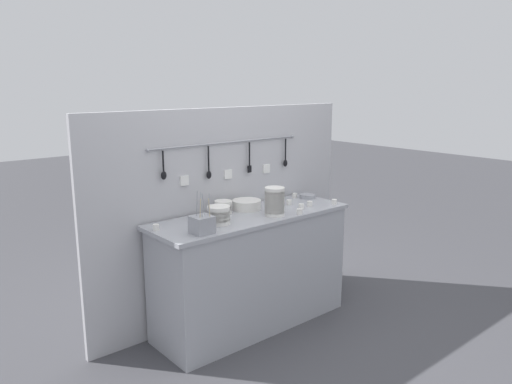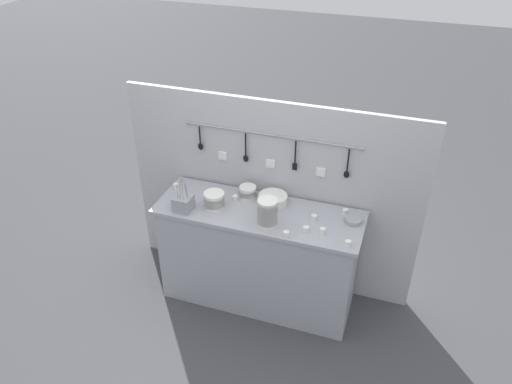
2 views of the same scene
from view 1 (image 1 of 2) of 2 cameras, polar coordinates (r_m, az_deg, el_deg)
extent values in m
plane|color=#424247|center=(4.02, -0.51, -14.75)|extent=(20.00, 20.00, 0.00)
cube|color=#9EA0A8|center=(3.70, -0.54, -2.78)|extent=(1.58, 0.54, 0.03)
cube|color=#9EA0A8|center=(3.84, -0.53, -9.11)|extent=(1.52, 0.52, 0.85)
cube|color=#B2B2B7|center=(3.94, -3.37, -2.43)|extent=(2.38, 0.04, 1.65)
cylinder|color=#93969E|center=(3.81, -3.19, 5.69)|extent=(1.36, 0.01, 0.01)
sphere|color=#93969E|center=(3.45, -12.28, 4.71)|extent=(0.02, 0.02, 0.02)
sphere|color=#93969E|center=(4.26, 4.19, 6.38)|extent=(0.02, 0.02, 0.02)
cylinder|color=black|center=(3.50, -10.57, 3.47)|extent=(0.01, 0.01, 0.15)
ellipsoid|color=black|center=(3.52, -10.50, 1.87)|extent=(0.04, 0.02, 0.06)
cylinder|color=#93969E|center=(3.50, -10.72, 4.78)|extent=(0.00, 0.01, 0.02)
cylinder|color=black|center=(3.70, -5.44, 3.78)|extent=(0.01, 0.01, 0.19)
ellipsoid|color=black|center=(3.72, -5.41, 1.96)|extent=(0.04, 0.02, 0.06)
cylinder|color=#93969E|center=(3.70, -5.58, 5.35)|extent=(0.01, 0.01, 0.02)
cylinder|color=black|center=(3.94, -0.75, 4.36)|extent=(0.01, 0.01, 0.19)
cube|color=black|center=(3.96, -0.75, 2.64)|extent=(0.04, 0.01, 0.06)
cylinder|color=#93969E|center=(3.93, -0.87, 5.82)|extent=(0.01, 0.01, 0.02)
cylinder|color=black|center=(4.20, 3.39, 4.88)|extent=(0.01, 0.01, 0.18)
ellipsoid|color=black|center=(4.21, 3.37, 3.31)|extent=(0.04, 0.02, 0.06)
cylinder|color=#93969E|center=(4.19, 3.30, 6.21)|extent=(0.00, 0.01, 0.02)
cube|color=white|center=(3.64, -8.19, 1.28)|extent=(0.07, 0.01, 0.07)
cube|color=white|center=(3.86, -3.21, 2.03)|extent=(0.07, 0.01, 0.07)
cube|color=white|center=(4.10, 1.20, 2.68)|extent=(0.07, 0.01, 0.07)
cylinder|color=silver|center=(3.45, -4.28, -3.28)|extent=(0.16, 0.16, 0.05)
cylinder|color=silver|center=(3.44, -4.29, -2.86)|extent=(0.16, 0.16, 0.05)
cylinder|color=silver|center=(3.44, -4.30, -2.44)|extent=(0.16, 0.16, 0.05)
cylinder|color=silver|center=(3.43, -4.31, -2.02)|extent=(0.16, 0.16, 0.05)
cylinder|color=silver|center=(3.66, 2.13, -2.36)|extent=(0.15, 0.15, 0.04)
cylinder|color=silver|center=(3.66, 2.13, -2.00)|extent=(0.15, 0.15, 0.04)
cylinder|color=silver|center=(3.65, 2.14, -1.63)|extent=(0.15, 0.15, 0.04)
cylinder|color=silver|center=(3.65, 2.14, -1.27)|extent=(0.15, 0.15, 0.04)
cylinder|color=silver|center=(3.64, 2.14, -0.91)|extent=(0.15, 0.15, 0.04)
cylinder|color=silver|center=(3.64, 2.15, -0.54)|extent=(0.15, 0.15, 0.04)
cylinder|color=silver|center=(3.63, 2.15, -0.17)|extent=(0.15, 0.15, 0.04)
cylinder|color=silver|center=(3.62, 2.15, 0.19)|extent=(0.15, 0.15, 0.04)
cylinder|color=silver|center=(3.73, -3.76, -2.10)|extent=(0.13, 0.13, 0.05)
cylinder|color=silver|center=(3.72, -3.77, -1.73)|extent=(0.13, 0.13, 0.05)
cylinder|color=silver|center=(3.71, -3.77, -1.35)|extent=(0.13, 0.13, 0.05)
cylinder|color=silver|center=(3.84, -1.08, -1.92)|extent=(0.22, 0.22, 0.01)
cylinder|color=silver|center=(3.84, -1.08, -1.81)|extent=(0.22, 0.22, 0.01)
cylinder|color=silver|center=(3.84, -1.08, -1.69)|extent=(0.22, 0.22, 0.01)
cylinder|color=silver|center=(3.84, -1.08, -1.57)|extent=(0.22, 0.22, 0.01)
cylinder|color=silver|center=(3.83, -1.08, -1.45)|extent=(0.22, 0.22, 0.01)
cylinder|color=silver|center=(3.83, -1.08, -1.34)|extent=(0.22, 0.22, 0.01)
cylinder|color=silver|center=(3.83, -1.08, -1.22)|extent=(0.22, 0.22, 0.01)
cylinder|color=silver|center=(3.83, -1.08, -1.10)|extent=(0.22, 0.22, 0.01)
cylinder|color=silver|center=(3.83, -1.08, -0.98)|extent=(0.22, 0.22, 0.01)
cylinder|color=#93969E|center=(4.22, 5.89, -0.49)|extent=(0.13, 0.13, 0.03)
cube|color=#93969E|center=(3.25, -6.20, -3.73)|extent=(0.13, 0.13, 0.11)
cylinder|color=#93969E|center=(3.20, -6.23, -1.94)|extent=(0.01, 0.04, 0.22)
cylinder|color=#C6B793|center=(3.19, -6.39, -2.32)|extent=(0.01, 0.02, 0.18)
cylinder|color=#C6B793|center=(3.20, -5.34, -2.26)|extent=(0.02, 0.02, 0.18)
cylinder|color=#93969E|center=(3.24, -5.98, -1.88)|extent=(0.03, 0.01, 0.20)
cylinder|color=#93969E|center=(3.23, -6.78, -1.78)|extent=(0.02, 0.01, 0.22)
cylinder|color=#93969E|center=(3.23, -5.46, -1.88)|extent=(0.01, 0.03, 0.20)
cylinder|color=silver|center=(3.71, 5.00, -2.23)|extent=(0.04, 0.04, 0.04)
cylinder|color=silver|center=(3.37, -11.35, -3.96)|extent=(0.04, 0.04, 0.04)
cylinder|color=silver|center=(4.04, 8.94, -1.12)|extent=(0.04, 0.04, 0.04)
cylinder|color=silver|center=(3.96, 6.18, -1.34)|extent=(0.04, 0.04, 0.04)
cylinder|color=silver|center=(3.56, -6.82, -2.93)|extent=(0.04, 0.04, 0.04)
cylinder|color=silver|center=(3.99, 3.81, -1.19)|extent=(0.04, 0.04, 0.04)
cylinder|color=silver|center=(3.63, -4.14, -2.56)|extent=(0.04, 0.04, 0.04)
cylinder|color=silver|center=(4.23, 4.42, -0.40)|extent=(0.04, 0.04, 0.04)
cylinder|color=silver|center=(3.86, 5.19, -1.65)|extent=(0.04, 0.04, 0.04)
camera|label=2|loc=(3.47, 57.33, 27.46)|focal=35.00mm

